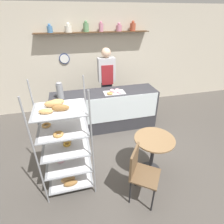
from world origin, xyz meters
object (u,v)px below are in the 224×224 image
object	(u,v)px
coffee_carafe	(60,91)
cafe_table	(153,147)
pastry_rack	(65,146)
cafe_chair	(140,170)
person_worker	(107,81)
donut_tray_counter	(115,92)

from	to	relation	value
coffee_carafe	cafe_table	bearing A→B (deg)	-45.73
pastry_rack	cafe_table	world-z (taller)	pastry_rack
pastry_rack	cafe_table	distance (m)	1.42
cafe_chair	pastry_rack	bearing A→B (deg)	99.97
cafe_table	coffee_carafe	world-z (taller)	coffee_carafe
person_worker	coffee_carafe	bearing A→B (deg)	-150.39
pastry_rack	person_worker	world-z (taller)	person_worker
cafe_table	cafe_chair	world-z (taller)	cafe_chair
pastry_rack	cafe_table	size ratio (longest dim) A/B	2.44
cafe_table	coffee_carafe	size ratio (longest dim) A/B	2.00
person_worker	donut_tray_counter	size ratio (longest dim) A/B	3.80
person_worker	cafe_table	xyz separation A→B (m)	(0.32, -2.10, -0.46)
cafe_chair	coffee_carafe	bearing A→B (deg)	64.76
cafe_table	donut_tray_counter	size ratio (longest dim) A/B	1.51
coffee_carafe	pastry_rack	bearing A→B (deg)	-88.45
pastry_rack	donut_tray_counter	distance (m)	1.80
cafe_chair	donut_tray_counter	size ratio (longest dim) A/B	1.90
coffee_carafe	person_worker	bearing A→B (deg)	29.61
cafe_table	coffee_carafe	xyz separation A→B (m)	(-1.43, 1.47, 0.56)
coffee_carafe	donut_tray_counter	size ratio (longest dim) A/B	0.76
pastry_rack	cafe_chair	bearing A→B (deg)	-26.31
person_worker	cafe_chair	xyz separation A→B (m)	(-0.09, -2.52, -0.44)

